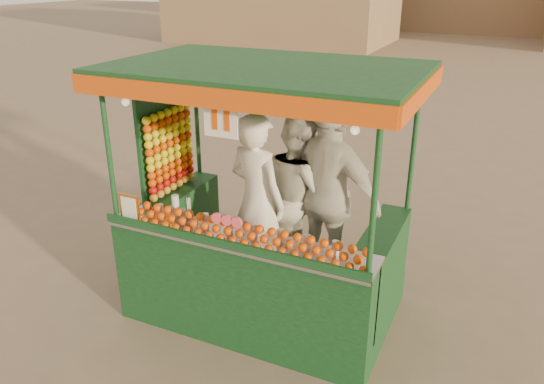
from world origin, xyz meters
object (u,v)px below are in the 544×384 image
at_px(juice_cart, 254,241).
at_px(vendor_left, 257,201).
at_px(vendor_middle, 300,196).
at_px(vendor_right, 329,196).

height_order(juice_cart, vendor_left, juice_cart).
height_order(juice_cart, vendor_middle, juice_cart).
height_order(vendor_middle, vendor_right, vendor_right).
distance_m(vendor_left, vendor_middle, 0.45).
bearing_deg(vendor_middle, juice_cart, 110.18).
xyz_separation_m(vendor_left, vendor_right, (0.65, 0.25, 0.07)).
distance_m(vendor_left, vendor_right, 0.70).
bearing_deg(vendor_left, vendor_right, -142.40).
relative_size(vendor_middle, vendor_right, 0.91).
relative_size(juice_cart, vendor_right, 1.44).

